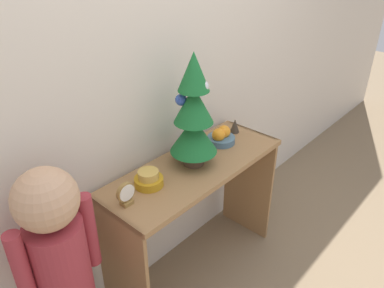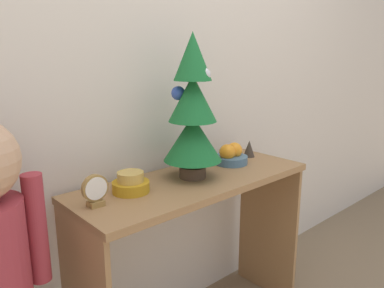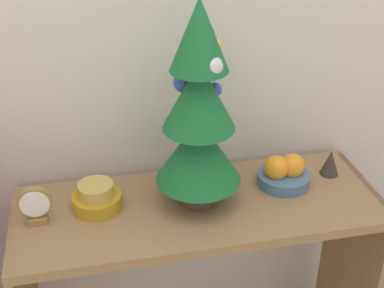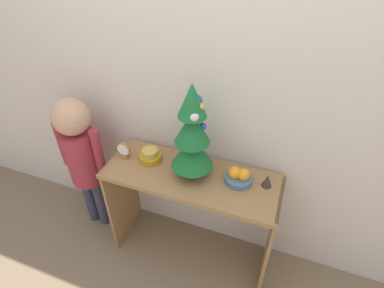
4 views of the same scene
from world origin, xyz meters
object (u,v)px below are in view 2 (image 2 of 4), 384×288
at_px(mini_tree, 192,111).
at_px(figurine, 249,148).
at_px(fruit_bowl, 231,156).
at_px(desk_clock, 95,191).
at_px(singing_bowl, 131,184).

bearing_deg(mini_tree, figurine, 6.77).
height_order(fruit_bowl, figurine, fruit_bowl).
relative_size(mini_tree, desk_clock, 5.25).
distance_m(mini_tree, figurine, 0.51).
bearing_deg(mini_tree, desk_clock, -178.88).
bearing_deg(figurine, fruit_bowl, -172.61).
distance_m(fruit_bowl, singing_bowl, 0.58).
bearing_deg(fruit_bowl, desk_clock, -176.86).
distance_m(desk_clock, figurine, 0.91).
distance_m(singing_bowl, figurine, 0.74).
relative_size(mini_tree, figurine, 7.07).
bearing_deg(fruit_bowl, figurine, 7.39).
distance_m(singing_bowl, desk_clock, 0.17).
height_order(mini_tree, singing_bowl, mini_tree).
bearing_deg(mini_tree, fruit_bowl, 6.40).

